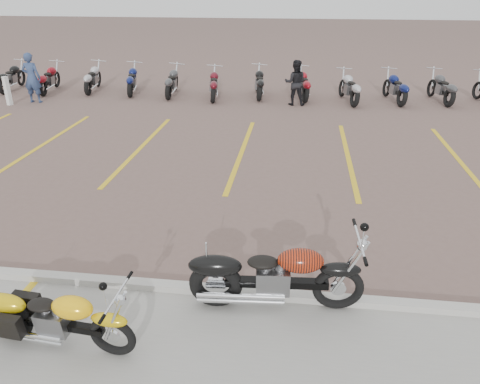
% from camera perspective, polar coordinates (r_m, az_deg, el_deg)
% --- Properties ---
extents(ground, '(100.00, 100.00, 0.00)m').
position_cam_1_polar(ground, '(8.51, -3.17, -4.09)').
color(ground, brown).
rests_on(ground, ground).
extents(curb, '(60.00, 0.18, 0.12)m').
position_cam_1_polar(curb, '(6.82, -6.24, -11.61)').
color(curb, '#ADAAA3').
rests_on(curb, ground).
extents(parking_stripes, '(38.00, 5.50, 0.01)m').
position_cam_1_polar(parking_stripes, '(12.13, 0.21, 4.91)').
color(parking_stripes, gold).
rests_on(parking_stripes, ground).
extents(yellow_cruiser, '(1.96, 0.35, 0.81)m').
position_cam_1_polar(yellow_cruiser, '(6.14, -21.54, -14.17)').
color(yellow_cruiser, black).
rests_on(yellow_cruiser, ground).
extents(flame_cruiser, '(2.32, 0.39, 0.96)m').
position_cam_1_polar(flame_cruiser, '(6.29, 3.92, -10.36)').
color(flame_cruiser, black).
rests_on(flame_cruiser, ground).
extents(person_a, '(0.66, 0.45, 1.76)m').
position_cam_1_polar(person_a, '(18.66, -24.05, 12.60)').
color(person_a, navy).
rests_on(person_a, ground).
extents(person_b, '(0.77, 0.61, 1.56)m').
position_cam_1_polar(person_b, '(16.88, 6.76, 13.09)').
color(person_b, black).
rests_on(person_b, ground).
extents(bollard, '(0.19, 0.19, 1.00)m').
position_cam_1_polar(bollard, '(18.68, -26.49, 10.97)').
color(bollard, silver).
rests_on(bollard, ground).
extents(bg_bike_row, '(22.37, 2.07, 1.10)m').
position_cam_1_polar(bg_bike_row, '(17.84, 4.85, 13.03)').
color(bg_bike_row, black).
rests_on(bg_bike_row, ground).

